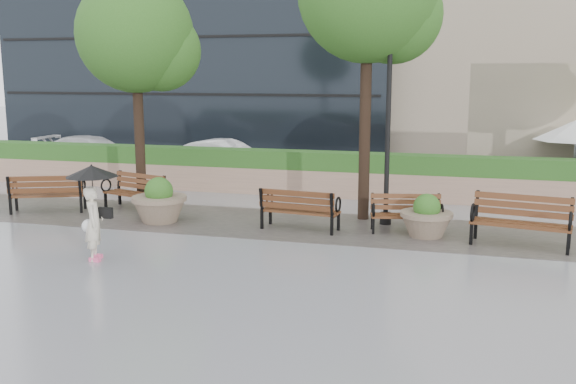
% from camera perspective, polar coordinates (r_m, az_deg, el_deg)
% --- Properties ---
extents(ground, '(100.00, 100.00, 0.00)m').
position_cam_1_polar(ground, '(13.19, -4.62, -5.76)').
color(ground, gray).
rests_on(ground, ground).
extents(cobble_strip, '(28.00, 3.20, 0.01)m').
position_cam_1_polar(cobble_strip, '(15.95, -0.97, -2.84)').
color(cobble_strip, '#383330').
rests_on(cobble_strip, ground).
extents(hedge_wall, '(24.00, 0.80, 1.35)m').
position_cam_1_polar(hedge_wall, '(19.62, 2.29, 1.64)').
color(hedge_wall, tan).
rests_on(hedge_wall, ground).
extents(asphalt_street, '(40.00, 7.00, 0.00)m').
position_cam_1_polar(asphalt_street, '(23.59, 4.46, 1.48)').
color(asphalt_street, black).
rests_on(asphalt_street, ground).
extents(bench_0, '(2.04, 1.41, 1.02)m').
position_cam_1_polar(bench_0, '(18.42, -20.54, -0.75)').
color(bench_0, '#582E19').
rests_on(bench_0, ground).
extents(bench_1, '(1.94, 1.26, 0.97)m').
position_cam_1_polar(bench_1, '(18.05, -13.51, -0.64)').
color(bench_1, '#582E19').
rests_on(bench_1, ground).
extents(bench_2, '(1.92, 0.94, 0.99)m').
position_cam_1_polar(bench_2, '(15.28, 1.06, -2.32)').
color(bench_2, '#582E19').
rests_on(bench_2, ground).
extents(bench_3, '(1.74, 0.98, 0.88)m').
position_cam_1_polar(bench_3, '(15.31, 10.46, -2.59)').
color(bench_3, '#582E19').
rests_on(bench_3, ground).
extents(bench_4, '(2.15, 1.16, 1.10)m').
position_cam_1_polar(bench_4, '(14.68, 19.93, -3.36)').
color(bench_4, '#582E19').
rests_on(bench_4, ground).
extents(planter_left, '(1.36, 1.36, 1.14)m').
position_cam_1_polar(planter_left, '(16.37, -11.36, -1.11)').
color(planter_left, '#7F6B56').
rests_on(planter_left, ground).
extents(planter_right, '(1.19, 1.19, 1.00)m').
position_cam_1_polar(planter_right, '(14.97, 12.19, -2.45)').
color(planter_right, '#7F6B56').
rests_on(planter_right, ground).
extents(lamppost, '(0.28, 0.28, 4.47)m').
position_cam_1_polar(lamppost, '(15.76, 8.84, 4.17)').
color(lamppost, black).
rests_on(lamppost, ground).
extents(tree_0, '(3.34, 3.22, 6.36)m').
position_cam_1_polar(tree_0, '(18.61, -12.88, 13.12)').
color(tree_0, black).
rests_on(tree_0, ground).
extents(car_left, '(4.43, 1.81, 1.28)m').
position_cam_1_polar(car_left, '(26.15, -16.96, 3.36)').
color(car_left, silver).
rests_on(car_left, ground).
extents(car_right, '(4.15, 2.09, 1.31)m').
position_cam_1_polar(car_right, '(23.43, -5.62, 3.01)').
color(car_right, silver).
rests_on(car_right, ground).
extents(pedestrian, '(1.03, 1.03, 1.90)m').
position_cam_1_polar(pedestrian, '(13.27, -16.94, -0.94)').
color(pedestrian, beige).
rests_on(pedestrian, ground).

